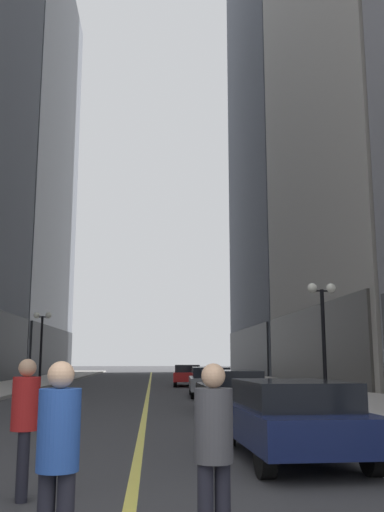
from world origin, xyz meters
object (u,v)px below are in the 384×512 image
object	(u,v)px
car_navy	(290,416)
pedestrian_in_red_jacket	(25,417)
pedestrian_with_orange_bag	(214,444)
pedestrian_in_blue_hoodie	(58,450)
street_lamp_left_far	(42,332)
car_grey	(210,381)
car_red	(187,374)
car_black	(231,389)
street_lamp_right_mid	(323,315)

from	to	relation	value
car_navy	pedestrian_in_red_jacket	world-z (taller)	pedestrian_in_red_jacket
pedestrian_with_orange_bag	pedestrian_in_blue_hoodie	size ratio (longest dim) A/B	0.99
pedestrian_in_blue_hoodie	street_lamp_left_far	size ratio (longest dim) A/B	0.38
car_navy	pedestrian_with_orange_bag	world-z (taller)	pedestrian_with_orange_bag
pedestrian_in_red_jacket	pedestrian_in_blue_hoodie	distance (m)	2.72
car_grey	car_red	bearing A→B (deg)	92.43
car_black	pedestrian_with_orange_bag	size ratio (longest dim) A/B	2.61
car_black	pedestrian_in_red_jacket	world-z (taller)	pedestrian_in_red_jacket
car_navy	car_red	size ratio (longest dim) A/B	1.01
car_black	pedestrian_in_blue_hoodie	xyz separation A→B (m)	(-3.26, -13.93, 0.25)
pedestrian_with_orange_bag	pedestrian_in_blue_hoodie	world-z (taller)	pedestrian_in_blue_hoodie
car_black	car_navy	bearing A→B (deg)	-91.05
car_black	street_lamp_left_far	bearing A→B (deg)	120.02
car_black	car_red	distance (m)	17.94
car_grey	car_navy	bearing A→B (deg)	-90.75
car_grey	street_lamp_right_mid	size ratio (longest dim) A/B	1.00
car_black	car_red	bearing A→B (deg)	91.25
car_grey	car_red	xyz separation A→B (m)	(-0.44, 10.44, -0.00)
car_grey	pedestrian_in_blue_hoodie	distance (m)	21.68
pedestrian_in_red_jacket	pedestrian_in_blue_hoodie	size ratio (longest dim) A/B	1.01
pedestrian_with_orange_bag	pedestrian_in_blue_hoodie	bearing A→B (deg)	-164.43
pedestrian_in_blue_hoodie	street_lamp_right_mid	distance (m)	17.27
car_black	pedestrian_in_red_jacket	bearing A→B (deg)	-109.78
car_navy	pedestrian_in_red_jacket	xyz separation A→B (m)	(-3.92, -2.56, 0.26)
car_black	pedestrian_with_orange_bag	world-z (taller)	pedestrian_with_orange_bag
car_navy	car_black	world-z (taller)	same
car_navy	car_red	distance (m)	26.73
pedestrian_in_red_jacket	car_grey	bearing A→B (deg)	77.62
pedestrian_in_red_jacket	car_black	bearing A→B (deg)	70.22
car_black	pedestrian_in_blue_hoodie	world-z (taller)	pedestrian_in_blue_hoodie
car_red	pedestrian_in_blue_hoodie	bearing A→B (deg)	-95.14
pedestrian_in_red_jacket	street_lamp_right_mid	xyz separation A→B (m)	(7.72, 13.08, 2.28)
car_red	pedestrian_in_blue_hoodie	xyz separation A→B (m)	(-2.87, -31.87, 0.25)
pedestrian_in_red_jacket	street_lamp_right_mid	world-z (taller)	street_lamp_right_mid
car_grey	pedestrian_in_red_jacket	distance (m)	19.29
car_red	street_lamp_left_far	xyz separation A→B (m)	(-8.77, -2.09, 2.54)
car_navy	pedestrian_in_blue_hoodie	xyz separation A→B (m)	(-3.10, -5.14, 0.25)
car_black	pedestrian_in_blue_hoodie	distance (m)	14.31
pedestrian_in_blue_hoodie	pedestrian_in_red_jacket	bearing A→B (deg)	107.67
car_black	street_lamp_right_mid	size ratio (longest dim) A/B	0.97
car_navy	car_red	xyz separation A→B (m)	(-0.23, 26.73, -0.00)
car_grey	street_lamp_right_mid	world-z (taller)	street_lamp_right_mid
car_black	pedestrian_in_red_jacket	size ratio (longest dim) A/B	2.55
pedestrian_in_blue_hoodie	car_grey	bearing A→B (deg)	81.22
car_navy	pedestrian_with_orange_bag	bearing A→B (deg)	-110.75
pedestrian_with_orange_bag	pedestrian_in_red_jacket	bearing A→B (deg)	133.39
street_lamp_left_far	car_grey	bearing A→B (deg)	-42.22
car_red	pedestrian_in_red_jacket	size ratio (longest dim) A/B	2.61
car_red	pedestrian_with_orange_bag	size ratio (longest dim) A/B	2.67
car_black	car_grey	world-z (taller)	same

